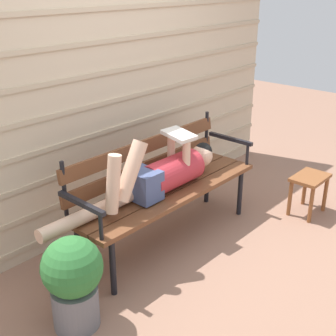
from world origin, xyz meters
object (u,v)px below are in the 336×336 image
(park_bench, at_px, (162,182))
(potted_plant, at_px, (73,279))
(reclining_person, at_px, (160,174))
(footstool, at_px, (309,185))

(park_bench, xyz_separation_m, potted_plant, (-1.14, -0.31, -0.17))
(reclining_person, height_order, potted_plant, reclining_person)
(reclining_person, bearing_deg, footstool, -26.36)
(park_bench, distance_m, reclining_person, 0.16)
(park_bench, relative_size, reclining_person, 1.05)
(footstool, height_order, potted_plant, potted_plant)
(footstool, bearing_deg, reclining_person, 153.64)
(park_bench, bearing_deg, footstool, -30.56)
(park_bench, distance_m, footstool, 1.44)
(park_bench, bearing_deg, potted_plant, -164.67)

